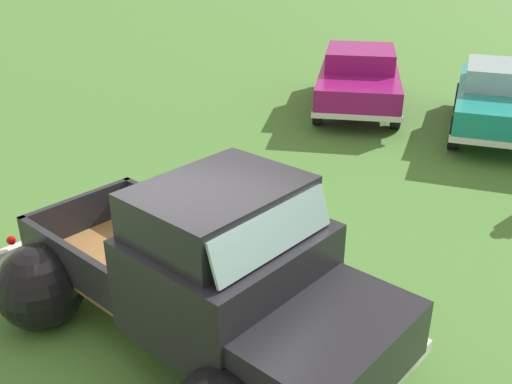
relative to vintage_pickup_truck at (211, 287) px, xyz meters
name	(u,v)px	position (x,y,z in m)	size (l,w,h in m)	color
ground_plane	(188,331)	(-0.37, 0.13, -0.76)	(80.00, 80.00, 0.00)	#477A33
vintage_pickup_truck	(211,287)	(0.00, 0.00, 0.00)	(4.99, 3.82, 1.96)	black
show_car_0	(359,76)	(-0.72, 9.33, 0.03)	(2.85, 4.89, 1.43)	black
show_car_1	(503,96)	(2.54, 8.71, 0.03)	(2.07, 4.54, 1.43)	black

